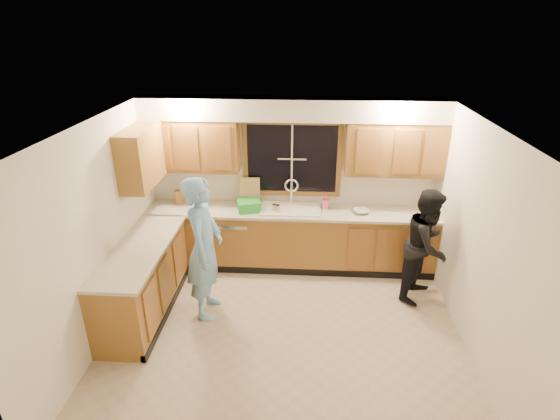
# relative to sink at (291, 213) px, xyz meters

# --- Properties ---
(floor) EXTENTS (4.20, 4.20, 0.00)m
(floor) POSITION_rel_sink_xyz_m (0.00, -1.60, -0.86)
(floor) COLOR #BEAC92
(floor) RESTS_ON ground
(ceiling) EXTENTS (4.20, 4.20, 0.00)m
(ceiling) POSITION_rel_sink_xyz_m (0.00, -1.60, 1.64)
(ceiling) COLOR white
(wall_back) EXTENTS (4.20, 0.00, 4.20)m
(wall_back) POSITION_rel_sink_xyz_m (0.00, 0.30, 0.39)
(wall_back) COLOR white
(wall_back) RESTS_ON ground
(wall_left) EXTENTS (0.00, 3.80, 3.80)m
(wall_left) POSITION_rel_sink_xyz_m (-2.10, -1.60, 0.39)
(wall_left) COLOR white
(wall_left) RESTS_ON ground
(wall_right) EXTENTS (0.00, 3.80, 3.80)m
(wall_right) POSITION_rel_sink_xyz_m (2.10, -1.60, 0.39)
(wall_right) COLOR white
(wall_right) RESTS_ON ground
(base_cabinets_back) EXTENTS (4.20, 0.60, 0.88)m
(base_cabinets_back) POSITION_rel_sink_xyz_m (0.00, -0.00, -0.42)
(base_cabinets_back) COLOR olive
(base_cabinets_back) RESTS_ON ground
(base_cabinets_left) EXTENTS (0.60, 1.90, 0.88)m
(base_cabinets_left) POSITION_rel_sink_xyz_m (-1.80, -1.25, -0.42)
(base_cabinets_left) COLOR olive
(base_cabinets_left) RESTS_ON ground
(countertop_back) EXTENTS (4.20, 0.63, 0.04)m
(countertop_back) POSITION_rel_sink_xyz_m (0.00, -0.02, 0.04)
(countertop_back) COLOR beige
(countertop_back) RESTS_ON base_cabinets_back
(countertop_left) EXTENTS (0.63, 1.90, 0.04)m
(countertop_left) POSITION_rel_sink_xyz_m (-1.79, -1.25, 0.04)
(countertop_left) COLOR beige
(countertop_left) RESTS_ON base_cabinets_left
(upper_cabinets_left) EXTENTS (1.35, 0.33, 0.75)m
(upper_cabinets_left) POSITION_rel_sink_xyz_m (-1.43, 0.13, 0.96)
(upper_cabinets_left) COLOR olive
(upper_cabinets_left) RESTS_ON wall_back
(upper_cabinets_right) EXTENTS (1.35, 0.33, 0.75)m
(upper_cabinets_right) POSITION_rel_sink_xyz_m (1.43, 0.13, 0.96)
(upper_cabinets_right) COLOR olive
(upper_cabinets_right) RESTS_ON wall_back
(upper_cabinets_return) EXTENTS (0.33, 0.90, 0.75)m
(upper_cabinets_return) POSITION_rel_sink_xyz_m (-1.94, -0.48, 0.96)
(upper_cabinets_return) COLOR olive
(upper_cabinets_return) RESTS_ON wall_left
(soffit) EXTENTS (4.20, 0.35, 0.30)m
(soffit) POSITION_rel_sink_xyz_m (0.00, 0.12, 1.49)
(soffit) COLOR white
(soffit) RESTS_ON wall_back
(window_frame) EXTENTS (1.44, 0.03, 1.14)m
(window_frame) POSITION_rel_sink_xyz_m (0.00, 0.29, 0.74)
(window_frame) COLOR black
(window_frame) RESTS_ON wall_back
(sink) EXTENTS (0.86, 0.52, 0.57)m
(sink) POSITION_rel_sink_xyz_m (0.00, 0.00, 0.00)
(sink) COLOR white
(sink) RESTS_ON countertop_back
(dishwasher) EXTENTS (0.60, 0.56, 0.82)m
(dishwasher) POSITION_rel_sink_xyz_m (-0.85, -0.01, -0.45)
(dishwasher) COLOR silver
(dishwasher) RESTS_ON floor
(stove) EXTENTS (0.58, 0.75, 0.90)m
(stove) POSITION_rel_sink_xyz_m (-1.80, -1.82, -0.41)
(stove) COLOR silver
(stove) RESTS_ON floor
(man) EXTENTS (0.44, 0.67, 1.84)m
(man) POSITION_rel_sink_xyz_m (-1.00, -1.22, 0.05)
(man) COLOR #7AB5E7
(man) RESTS_ON floor
(woman) EXTENTS (0.89, 0.94, 1.54)m
(woman) POSITION_rel_sink_xyz_m (1.81, -0.69, -0.10)
(woman) COLOR black
(woman) RESTS_ON floor
(knife_block) EXTENTS (0.14, 0.13, 0.21)m
(knife_block) POSITION_rel_sink_xyz_m (-1.68, 0.12, 0.16)
(knife_block) COLOR #99612A
(knife_block) RESTS_ON countertop_back
(cutting_board) EXTENTS (0.31, 0.12, 0.40)m
(cutting_board) POSITION_rel_sink_xyz_m (-0.62, 0.19, 0.26)
(cutting_board) COLOR tan
(cutting_board) RESTS_ON countertop_back
(dish_crate) EXTENTS (0.39, 0.37, 0.15)m
(dish_crate) POSITION_rel_sink_xyz_m (-0.60, -0.05, 0.13)
(dish_crate) COLOR green
(dish_crate) RESTS_ON countertop_back
(soap_bottle) EXTENTS (0.12, 0.12, 0.21)m
(soap_bottle) POSITION_rel_sink_xyz_m (0.51, 0.08, 0.16)
(soap_bottle) COLOR #DE5484
(soap_bottle) RESTS_ON countertop_back
(bowl) EXTENTS (0.28, 0.28, 0.05)m
(bowl) POSITION_rel_sink_xyz_m (1.01, -0.06, 0.08)
(bowl) COLOR silver
(bowl) RESTS_ON countertop_back
(can_left) EXTENTS (0.07, 0.07, 0.13)m
(can_left) POSITION_rel_sink_xyz_m (-0.18, -0.14, 0.12)
(can_left) COLOR #B6A48C
(can_left) RESTS_ON countertop_back
(can_right) EXTENTS (0.07, 0.07, 0.11)m
(can_right) POSITION_rel_sink_xyz_m (-0.24, -0.09, 0.11)
(can_right) COLOR #B6A48C
(can_right) RESTS_ON countertop_back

